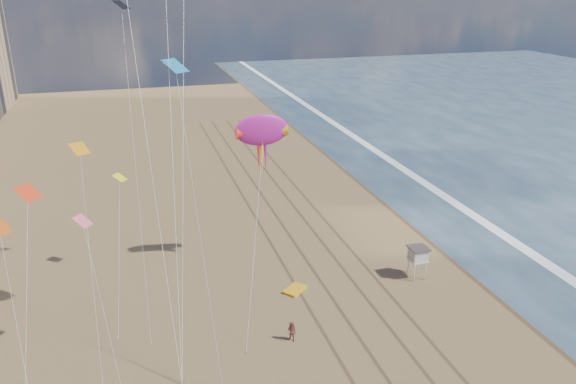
{
  "coord_description": "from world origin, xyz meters",
  "views": [
    {
      "loc": [
        -14.01,
        -14.62,
        25.63
      ],
      "look_at": [
        -2.25,
        26.0,
        9.5
      ],
      "focal_mm": 35.0,
      "sensor_mm": 36.0,
      "label": 1
    }
  ],
  "objects_px": {
    "lifeguard_stand": "(418,255)",
    "grounded_kite": "(295,290)",
    "show_kite": "(262,130)",
    "kite_flyer_b": "(292,332)"
  },
  "relations": [
    {
      "from": "show_kite",
      "to": "kite_flyer_b",
      "type": "relative_size",
      "value": 11.31
    },
    {
      "from": "grounded_kite",
      "to": "kite_flyer_b",
      "type": "distance_m",
      "value": 7.31
    },
    {
      "from": "grounded_kite",
      "to": "kite_flyer_b",
      "type": "bearing_deg",
      "value": -148.73
    },
    {
      "from": "lifeguard_stand",
      "to": "grounded_kite",
      "type": "distance_m",
      "value": 11.6
    },
    {
      "from": "lifeguard_stand",
      "to": "grounded_kite",
      "type": "bearing_deg",
      "value": 175.82
    },
    {
      "from": "lifeguard_stand",
      "to": "show_kite",
      "type": "relative_size",
      "value": 0.17
    },
    {
      "from": "lifeguard_stand",
      "to": "kite_flyer_b",
      "type": "height_order",
      "value": "lifeguard_stand"
    },
    {
      "from": "lifeguard_stand",
      "to": "kite_flyer_b",
      "type": "xyz_separation_m",
      "value": [
        -13.67,
        -6.06,
        -1.54
      ]
    },
    {
      "from": "show_kite",
      "to": "kite_flyer_b",
      "type": "bearing_deg",
      "value": -93.96
    },
    {
      "from": "lifeguard_stand",
      "to": "show_kite",
      "type": "distance_m",
      "value": 17.92
    }
  ]
}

